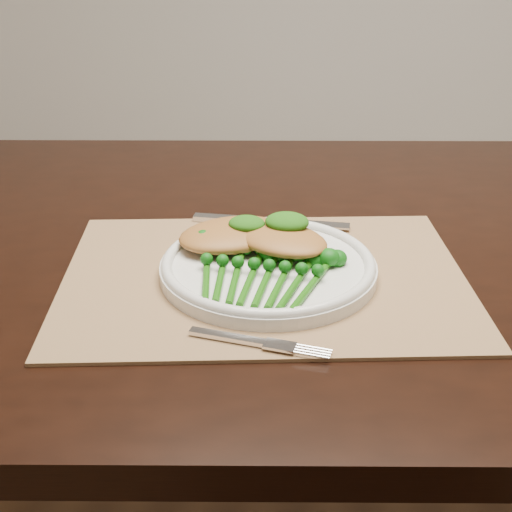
% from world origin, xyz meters
% --- Properties ---
extents(dining_table, '(1.72, 1.14, 0.75)m').
position_xyz_m(dining_table, '(0.14, -0.07, 0.38)').
color(dining_table, black).
rests_on(dining_table, ground).
extents(placemat, '(0.55, 0.45, 0.00)m').
position_xyz_m(placemat, '(0.05, -0.21, 0.75)').
color(placemat, '#916D4A').
rests_on(placemat, dining_table).
extents(dinner_plate, '(0.27, 0.27, 0.02)m').
position_xyz_m(dinner_plate, '(0.06, -0.21, 0.77)').
color(dinner_plate, silver).
rests_on(dinner_plate, placemat).
extents(knife, '(0.22, 0.02, 0.01)m').
position_xyz_m(knife, '(0.01, -0.06, 0.76)').
color(knife, silver).
rests_on(knife, placemat).
extents(fork, '(0.15, 0.04, 0.00)m').
position_xyz_m(fork, '(0.08, -0.37, 0.76)').
color(fork, silver).
rests_on(fork, placemat).
extents(chicken_fillet_left, '(0.17, 0.16, 0.03)m').
position_xyz_m(chicken_fillet_left, '(0.00, -0.16, 0.78)').
color(chicken_fillet_left, '#AC6E32').
rests_on(chicken_fillet_left, dinner_plate).
extents(chicken_fillet_right, '(0.15, 0.13, 0.03)m').
position_xyz_m(chicken_fillet_right, '(0.07, -0.18, 0.79)').
color(chicken_fillet_right, '#AC6E32').
rests_on(chicken_fillet_right, dinner_plate).
extents(pesto_dollop_left, '(0.05, 0.04, 0.02)m').
position_xyz_m(pesto_dollop_left, '(0.02, -0.16, 0.80)').
color(pesto_dollop_left, '#13460A').
rests_on(pesto_dollop_left, chicken_fillet_left).
extents(pesto_dollop_right, '(0.06, 0.05, 0.02)m').
position_xyz_m(pesto_dollop_right, '(0.07, -0.16, 0.80)').
color(pesto_dollop_right, '#13460A').
rests_on(pesto_dollop_right, chicken_fillet_right).
extents(broccolini_bundle, '(0.16, 0.17, 0.04)m').
position_xyz_m(broccolini_bundle, '(0.05, -0.26, 0.77)').
color(broccolini_bundle, '#18560B').
rests_on(broccolini_bundle, dinner_plate).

